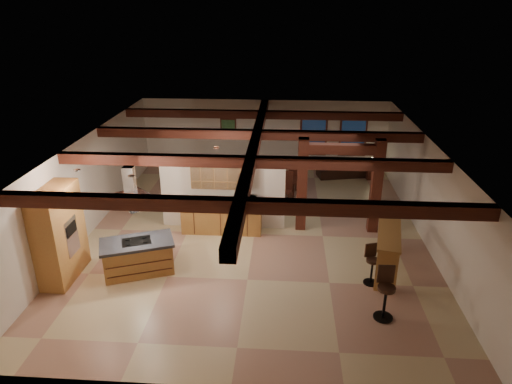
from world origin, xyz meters
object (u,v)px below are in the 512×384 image
sofa (341,170)px  bar_counter (388,243)px  dining_table (273,186)px  kitchen_island (138,256)px

sofa → bar_counter: bar_counter is taller
dining_table → bar_counter: bar_counter is taller
dining_table → sofa: bearing=44.9°
kitchen_island → sofa: size_ratio=1.09×
kitchen_island → dining_table: kitchen_island is taller
dining_table → bar_counter: bearing=-49.5°
dining_table → sofa: (2.67, 1.98, -0.04)m
sofa → dining_table: bearing=23.5°
bar_counter → sofa: bearing=93.7°
dining_table → sofa: size_ratio=0.95×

